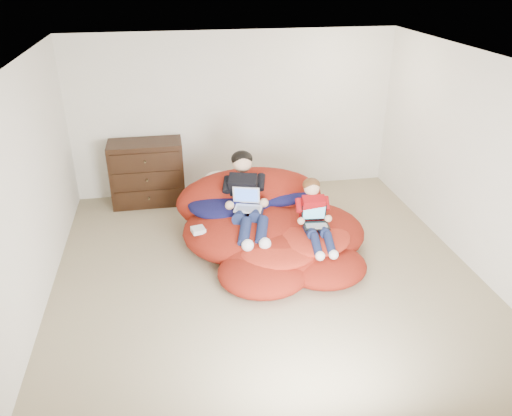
% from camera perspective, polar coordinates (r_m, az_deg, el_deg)
% --- Properties ---
extents(room_shell, '(5.10, 5.10, 2.77)m').
position_cam_1_polar(room_shell, '(6.02, 1.06, -5.39)').
color(room_shell, tan).
rests_on(room_shell, ground).
extents(dresser, '(1.09, 0.61, 0.98)m').
position_cam_1_polar(dresser, '(7.79, -12.31, 3.96)').
color(dresser, black).
rests_on(dresser, ground).
extents(beanbag_pile, '(2.42, 2.37, 0.94)m').
position_cam_1_polar(beanbag_pile, '(6.53, 1.38, -2.10)').
color(beanbag_pile, maroon).
rests_on(beanbag_pile, ground).
extents(cream_pillow, '(0.44, 0.28, 0.28)m').
position_cam_1_polar(cream_pillow, '(7.03, -4.35, 3.12)').
color(cream_pillow, silver).
rests_on(cream_pillow, beanbag_pile).
extents(older_boy, '(0.48, 1.27, 0.85)m').
position_cam_1_polar(older_boy, '(6.35, -1.14, 1.64)').
color(older_boy, black).
rests_on(older_boy, beanbag_pile).
extents(younger_boy, '(0.31, 0.91, 0.70)m').
position_cam_1_polar(younger_boy, '(6.11, 6.75, -0.64)').
color(younger_boy, '#AD0F14').
rests_on(younger_boy, beanbag_pile).
extents(laptop_white, '(0.40, 0.39, 0.25)m').
position_cam_1_polar(laptop_white, '(6.31, -1.00, 0.62)').
color(laptop_white, silver).
rests_on(laptop_white, older_boy).
extents(laptop_black, '(0.33, 0.28, 0.23)m').
position_cam_1_polar(laptop_black, '(6.12, 6.79, -1.36)').
color(laptop_black, black).
rests_on(laptop_black, younger_boy).
extents(power_adapter, '(0.19, 0.19, 0.06)m').
position_cam_1_polar(power_adapter, '(6.18, -6.63, -2.52)').
color(power_adapter, silver).
rests_on(power_adapter, beanbag_pile).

